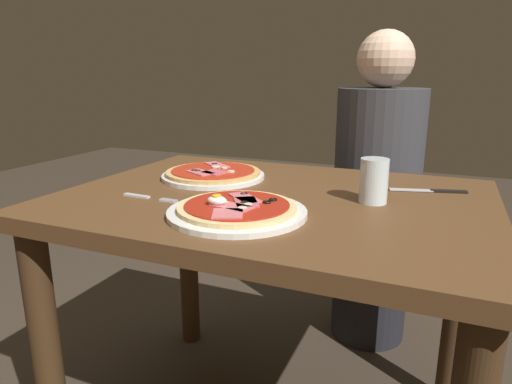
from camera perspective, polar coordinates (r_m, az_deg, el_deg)
name	(u,v)px	position (r m, az deg, el deg)	size (l,w,h in m)	color
dining_table	(273,241)	(1.18, 2.13, -6.23)	(1.06, 0.79, 0.73)	brown
pizza_foreground	(237,210)	(0.98, -2.44, -2.27)	(0.31, 0.31, 0.05)	white
pizza_across_left	(213,174)	(1.33, -5.45, 2.28)	(0.30, 0.30, 0.03)	white
water_glass_near	(374,184)	(1.10, 14.69, 1.00)	(0.07, 0.07, 0.11)	silver
fork	(146,197)	(1.15, -13.82, -0.63)	(0.16, 0.02, 0.00)	silver
knife	(433,191)	(1.26, 21.58, 0.15)	(0.19, 0.07, 0.01)	silver
diner_person	(375,201)	(1.77, 14.91, -1.10)	(0.32, 0.32, 1.18)	black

